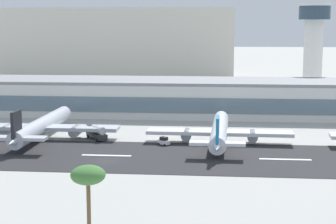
{
  "coord_description": "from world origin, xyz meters",
  "views": [
    {
      "loc": [
        26.35,
        -125.49,
        30.89
      ],
      "look_at": [
        11.26,
        32.02,
        6.74
      ],
      "focal_mm": 61.13,
      "sensor_mm": 36.0,
      "label": 1
    }
  ],
  "objects": [
    {
      "name": "ground_plane",
      "position": [
        0.0,
        0.0,
        0.0
      ],
      "size": [
        1400.0,
        1400.0,
        0.0
      ],
      "primitive_type": "plane",
      "color": "#A8A8A3"
    },
    {
      "name": "runway_strip",
      "position": [
        0.0,
        5.71,
        0.04
      ],
      "size": [
        800.0,
        32.67,
        0.08
      ],
      "primitive_type": "cube",
      "color": "#262628",
      "rests_on": "ground_plane"
    },
    {
      "name": "runway_centreline_dash_5",
      "position": [
        41.11,
        5.71,
        0.09
      ],
      "size": [
        12.0,
        1.2,
        0.01
      ],
      "primitive_type": "cube",
      "color": "white",
      "rests_on": "runway_strip"
    },
    {
      "name": "airliner_black_tail_gate_1",
      "position": [
        -23.01,
        24.12,
        3.34
      ],
      "size": [
        42.76,
        50.28,
        10.5
      ],
      "rotation": [
        0.0,
        0.0,
        1.58
      ],
      "color": "silver",
      "rests_on": "ground_plane"
    },
    {
      "name": "service_baggage_tug_0",
      "position": [
        11.41,
        19.04,
        1.05
      ],
      "size": [
        3.51,
        3.23,
        2.2
      ],
      "rotation": [
        0.0,
        0.0,
        5.62
      ],
      "color": "white",
      "rests_on": "ground_plane"
    },
    {
      "name": "palm_tree_2",
      "position": [
        8.68,
        -52.84,
        10.79
      ],
      "size": [
        4.7,
        4.7,
        12.39
      ],
      "color": "brown",
      "rests_on": "ground_plane"
    },
    {
      "name": "terminal_building",
      "position": [
        1.59,
        71.06,
        6.09
      ],
      "size": [
        196.21,
        27.4,
        12.18
      ],
      "color": "silver",
      "rests_on": "ground_plane"
    },
    {
      "name": "distant_hotel_block",
      "position": [
        -37.55,
        204.61,
        20.29
      ],
      "size": [
        140.04,
        25.04,
        40.57
      ],
      "primitive_type": "cube",
      "color": "beige",
      "rests_on": "ground_plane"
    },
    {
      "name": "service_fuel_truck_1",
      "position": [
        -7.56,
        24.73,
        2.03
      ],
      "size": [
        7.15,
        8.38,
        3.95
      ],
      "rotation": [
        0.0,
        0.0,
        2.21
      ],
      "color": "#2D3338",
      "rests_on": "ground_plane"
    },
    {
      "name": "control_tower",
      "position": [
        62.49,
        109.66,
        23.6
      ],
      "size": [
        13.4,
        13.4,
        39.56
      ],
      "color": "silver",
      "rests_on": "ground_plane"
    },
    {
      "name": "airliner_blue_tail_gate_2",
      "position": [
        25.72,
        22.45,
        3.15
      ],
      "size": [
        38.53,
        47.37,
        9.89
      ],
      "rotation": [
        0.0,
        0.0,
        1.55
      ],
      "color": "silver",
      "rests_on": "ground_plane"
    },
    {
      "name": "runway_centreline_dash_4",
      "position": [
        -0.99,
        5.71,
        0.09
      ],
      "size": [
        12.0,
        1.2,
        0.01
      ],
      "primitive_type": "cube",
      "color": "white",
      "rests_on": "runway_strip"
    }
  ]
}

